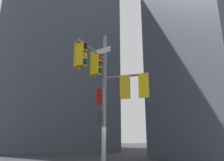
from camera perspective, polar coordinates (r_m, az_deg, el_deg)
name	(u,v)px	position (r m, az deg, el deg)	size (l,w,h in m)	color
building_mid_block	(61,63)	(40.21, -13.87, 4.73)	(17.74, 17.74, 30.94)	#4C5460
signal_pole_assembly	(109,86)	(9.86, -0.83, -1.51)	(3.60, 2.29, 7.29)	gray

